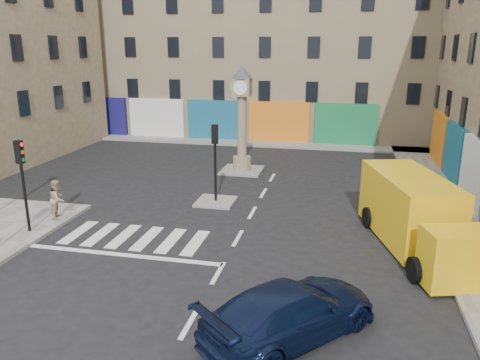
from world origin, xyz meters
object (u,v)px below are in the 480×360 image
(traffic_light_left_far, at_px, (22,172))
(clock_pillar, at_px, (242,113))
(yellow_van, at_px, (415,214))
(navy_sedan, at_px, (291,311))
(traffic_light_island, at_px, (215,151))
(pedestrian_tan, at_px, (58,199))

(traffic_light_left_far, height_order, clock_pillar, clock_pillar)
(clock_pillar, distance_m, yellow_van, 12.90)
(traffic_light_left_far, height_order, navy_sedan, traffic_light_left_far)
(traffic_light_left_far, relative_size, navy_sedan, 0.72)
(traffic_light_left_far, relative_size, yellow_van, 0.50)
(navy_sedan, relative_size, yellow_van, 0.69)
(traffic_light_left_far, xyz_separation_m, clock_pillar, (6.30, 11.40, 0.93))
(traffic_light_island, bearing_deg, pedestrian_tan, -147.84)
(navy_sedan, bearing_deg, clock_pillar, -32.18)
(traffic_light_left_far, xyz_separation_m, pedestrian_tan, (0.30, 1.63, -1.63))
(traffic_light_island, height_order, clock_pillar, clock_pillar)
(clock_pillar, relative_size, pedestrian_tan, 3.62)
(traffic_light_left_far, height_order, traffic_light_island, traffic_light_left_far)
(traffic_light_island, bearing_deg, yellow_van, -21.01)
(clock_pillar, relative_size, yellow_van, 0.82)
(traffic_light_island, distance_m, yellow_van, 9.34)
(traffic_light_left_far, height_order, pedestrian_tan, traffic_light_left_far)
(pedestrian_tan, bearing_deg, traffic_light_left_far, 156.16)
(navy_sedan, bearing_deg, yellow_van, -78.79)
(traffic_light_island, xyz_separation_m, yellow_van, (8.63, -3.32, -1.30))
(traffic_light_island, distance_m, pedestrian_tan, 7.27)
(navy_sedan, distance_m, pedestrian_tan, 12.44)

